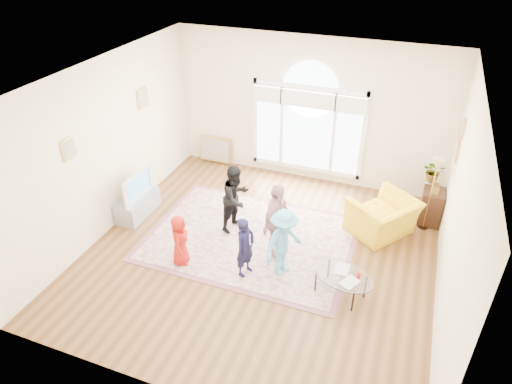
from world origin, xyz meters
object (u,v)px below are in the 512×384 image
at_px(armchair, 382,217).
at_px(area_rug, 251,238).
at_px(tv_console, 138,205).
at_px(coffee_table, 341,275).
at_px(television, 135,185).

bearing_deg(armchair, area_rug, -28.39).
xyz_separation_m(tv_console, coffee_table, (4.30, -0.80, 0.19)).
bearing_deg(coffee_table, television, -171.36).
bearing_deg(coffee_table, armchair, 97.59).
height_order(tv_console, armchair, armchair).
bearing_deg(tv_console, television, -0.00).
relative_size(coffee_table, armchair, 1.09).
relative_size(television, coffee_table, 0.80).
bearing_deg(area_rug, coffee_table, -24.17).
distance_m(television, coffee_table, 4.37).
relative_size(television, armchair, 0.87).
bearing_deg(television, tv_console, 180.00).
xyz_separation_m(area_rug, television, (-2.43, -0.04, 0.69)).
relative_size(area_rug, armchair, 3.19).
height_order(television, coffee_table, television).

